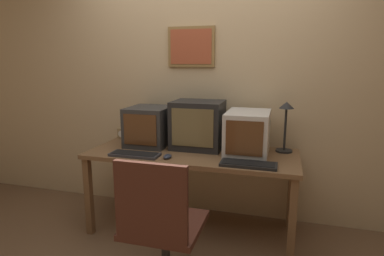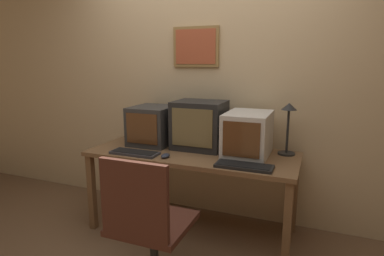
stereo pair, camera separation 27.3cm
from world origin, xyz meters
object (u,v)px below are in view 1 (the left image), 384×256
(monitor_right, at_px, (248,133))
(keyboard_main, at_px, (135,154))
(monitor_left, at_px, (149,126))
(desk_lamp, at_px, (286,119))
(office_chair, at_px, (162,238))
(monitor_center, at_px, (198,125))
(keyboard_side, at_px, (248,164))
(desk_clock, at_px, (123,133))
(mouse_near_keyboard, at_px, (167,156))

(monitor_right, relative_size, keyboard_main, 1.17)
(monitor_left, distance_m, keyboard_main, 0.41)
(desk_lamp, relative_size, office_chair, 0.46)
(monitor_center, relative_size, office_chair, 0.46)
(monitor_left, distance_m, desk_lamp, 1.23)
(desk_lamp, bearing_deg, keyboard_side, -118.31)
(desk_clock, bearing_deg, keyboard_main, -53.59)
(monitor_right, relative_size, office_chair, 0.51)
(monitor_center, bearing_deg, keyboard_side, -38.18)
(mouse_near_keyboard, bearing_deg, monitor_left, 130.29)
(monitor_center, bearing_deg, monitor_left, -177.65)
(monitor_left, relative_size, office_chair, 0.44)
(monitor_left, bearing_deg, monitor_right, -2.85)
(monitor_right, xyz_separation_m, mouse_near_keyboard, (-0.60, -0.32, -0.16))
(mouse_near_keyboard, bearing_deg, monitor_right, 28.01)
(monitor_left, relative_size, mouse_near_keyboard, 4.16)
(desk_clock, xyz_separation_m, desk_lamp, (1.58, -0.05, 0.24))
(monitor_left, xyz_separation_m, monitor_right, (0.91, -0.05, 0.00))
(monitor_left, xyz_separation_m, keyboard_side, (0.96, -0.37, -0.17))
(keyboard_side, relative_size, mouse_near_keyboard, 4.18)
(office_chair, bearing_deg, monitor_left, 116.64)
(keyboard_side, distance_m, office_chair, 0.84)
(monitor_left, xyz_separation_m, office_chair, (0.50, -1.00, -0.50))
(monitor_left, relative_size, keyboard_side, 0.99)
(monitor_center, distance_m, desk_clock, 0.85)
(keyboard_main, xyz_separation_m, keyboard_side, (0.94, 0.00, 0.00))
(keyboard_main, bearing_deg, desk_clock, 126.41)
(keyboard_main, relative_size, desk_lamp, 0.95)
(monitor_left, distance_m, desk_clock, 0.42)
(monitor_center, relative_size, keyboard_side, 1.05)
(monitor_left, xyz_separation_m, keyboard_main, (0.02, -0.37, -0.17))
(desk_lamp, bearing_deg, monitor_left, -175.36)
(monitor_center, bearing_deg, monitor_right, -8.14)
(monitor_right, height_order, desk_clock, monitor_right)
(monitor_left, bearing_deg, keyboard_main, -86.24)
(monitor_center, xyz_separation_m, office_chair, (0.04, -1.02, -0.53))
(monitor_center, distance_m, mouse_near_keyboard, 0.46)
(mouse_near_keyboard, distance_m, desk_lamp, 1.06)
(monitor_left, relative_size, monitor_center, 0.95)
(monitor_left, height_order, mouse_near_keyboard, monitor_left)
(mouse_near_keyboard, bearing_deg, keyboard_side, -0.66)
(monitor_right, distance_m, office_chair, 1.15)
(monitor_left, height_order, monitor_center, monitor_center)
(monitor_center, height_order, monitor_right, monitor_center)
(keyboard_main, height_order, keyboard_side, same)
(monitor_right, bearing_deg, desk_clock, 171.15)
(keyboard_main, distance_m, mouse_near_keyboard, 0.29)
(keyboard_side, relative_size, office_chair, 0.44)
(monitor_left, bearing_deg, mouse_near_keyboard, -49.71)
(desk_lamp, bearing_deg, monitor_right, -154.54)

